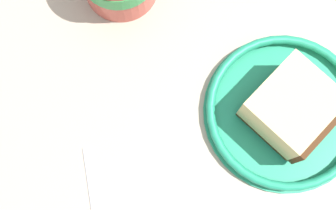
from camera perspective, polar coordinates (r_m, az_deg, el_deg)
ground_plane at (r=53.92cm, az=3.44°, el=-1.37°), size 158.31×158.31×2.36cm
small_plate at (r=53.46cm, az=14.26°, el=-0.77°), size 18.30×18.30×1.82cm
cake_slice at (r=50.91cm, az=15.22°, el=-0.37°), size 11.01×11.00×5.51cm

